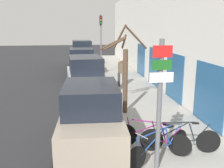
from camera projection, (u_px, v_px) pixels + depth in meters
ground_plane at (88, 99)px, 13.25m from camera, size 80.00×80.00×0.00m
sidewalk_curb at (126, 84)px, 16.29m from camera, size 3.20×32.00×0.15m
building_facade at (154, 35)px, 15.75m from camera, size 0.23×32.00×6.50m
signpost at (160, 102)px, 6.08m from camera, size 0.58×0.14×3.32m
bicycle_0 at (159, 147)px, 6.75m from camera, size 2.09×1.20×0.94m
bicycle_1 at (180, 139)px, 7.26m from camera, size 2.28×0.60×0.95m
bicycle_2 at (152, 138)px, 7.36m from camera, size 1.91×1.30×0.92m
parked_car_0 at (91, 120)px, 7.63m from camera, size 2.13×4.36×2.11m
parked_car_1 at (86, 79)px, 13.25m from camera, size 2.22×4.64×2.23m
parked_car_2 at (82, 64)px, 18.87m from camera, size 2.12×4.13×2.17m
parked_car_3 at (82, 55)px, 23.52m from camera, size 2.21×4.38×2.49m
pedestrian_near at (121, 70)px, 15.13m from camera, size 0.45×0.39×1.74m
street_tree at (125, 71)px, 10.34m from camera, size 2.05×1.06×3.69m
traffic_light at (101, 36)px, 18.63m from camera, size 0.20×0.30×4.50m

